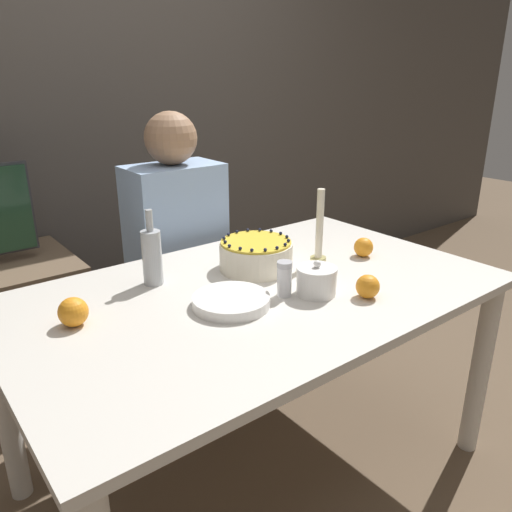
{
  "coord_description": "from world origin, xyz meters",
  "views": [
    {
      "loc": [
        -0.92,
        -1.17,
        1.4
      ],
      "look_at": [
        0.1,
        0.14,
        0.79
      ],
      "focal_mm": 35.0,
      "sensor_mm": 36.0,
      "label": 1
    }
  ],
  "objects": [
    {
      "name": "plate_stack",
      "position": [
        -0.14,
        -0.05,
        0.76
      ],
      "size": [
        0.24,
        0.24,
        0.03
      ],
      "color": "white",
      "rests_on": "dining_table"
    },
    {
      "name": "candle",
      "position": [
        0.33,
        0.05,
        0.85
      ],
      "size": [
        0.06,
        0.06,
        0.27
      ],
      "color": "tan",
      "rests_on": "dining_table"
    },
    {
      "name": "person_man_blue_shirt",
      "position": [
        0.08,
        0.68,
        0.55
      ],
      "size": [
        0.4,
        0.34,
        1.26
      ],
      "rotation": [
        0.0,
        0.0,
        3.14
      ],
      "color": "#2D2D38",
      "rests_on": "ground_plane"
    },
    {
      "name": "sugar_shaker",
      "position": [
        0.03,
        -0.09,
        0.8
      ],
      "size": [
        0.05,
        0.05,
        0.11
      ],
      "color": "white",
      "rests_on": "dining_table"
    },
    {
      "name": "orange_fruit_1",
      "position": [
        -0.56,
        0.11,
        0.78
      ],
      "size": [
        0.08,
        0.08,
        0.08
      ],
      "color": "orange",
      "rests_on": "dining_table"
    },
    {
      "name": "ground_plane",
      "position": [
        0.0,
        0.0,
        0.0
      ],
      "size": [
        12.0,
        12.0,
        0.0
      ],
      "primitive_type": "plane",
      "color": "brown"
    },
    {
      "name": "wall_behind",
      "position": [
        0.0,
        1.4,
        1.3
      ],
      "size": [
        8.0,
        0.05,
        2.6
      ],
      "color": "#4C4742",
      "rests_on": "ground_plane"
    },
    {
      "name": "sugar_bowl",
      "position": [
        0.12,
        -0.15,
        0.79
      ],
      "size": [
        0.13,
        0.13,
        0.11
      ],
      "color": "white",
      "rests_on": "dining_table"
    },
    {
      "name": "bottle",
      "position": [
        -0.25,
        0.24,
        0.84
      ],
      "size": [
        0.06,
        0.06,
        0.25
      ],
      "color": "#B2B7BC",
      "rests_on": "dining_table"
    },
    {
      "name": "orange_fruit_2",
      "position": [
        0.5,
        -0.01,
        0.78
      ],
      "size": [
        0.07,
        0.07,
        0.07
      ],
      "color": "orange",
      "rests_on": "dining_table"
    },
    {
      "name": "dining_table",
      "position": [
        0.0,
        0.0,
        0.64
      ],
      "size": [
        1.58,
        0.96,
        0.74
      ],
      "color": "beige",
      "rests_on": "ground_plane"
    },
    {
      "name": "cake",
      "position": [
        0.1,
        0.14,
        0.79
      ],
      "size": [
        0.26,
        0.26,
        0.12
      ],
      "color": "#EFE5CC",
      "rests_on": "dining_table"
    },
    {
      "name": "orange_fruit_0",
      "position": [
        0.22,
        -0.27,
        0.78
      ],
      "size": [
        0.07,
        0.07,
        0.07
      ],
      "color": "orange",
      "rests_on": "dining_table"
    }
  ]
}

